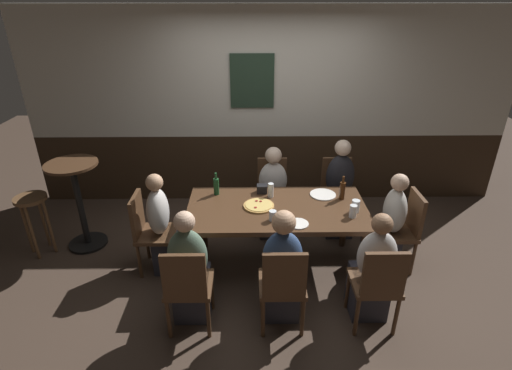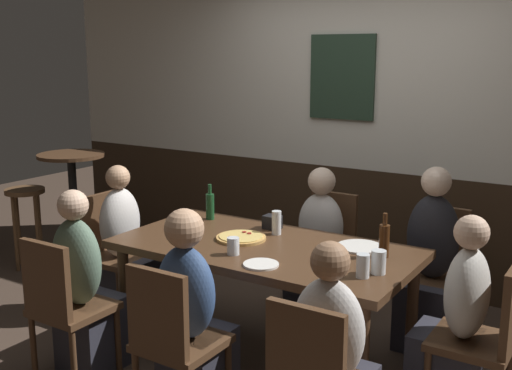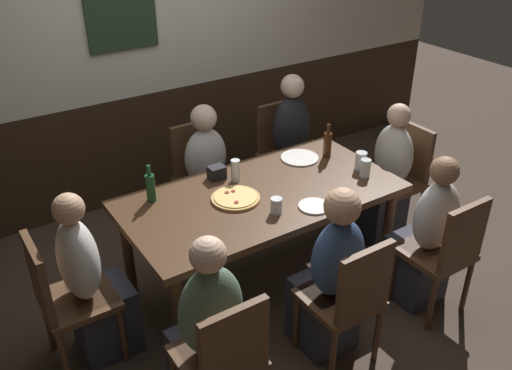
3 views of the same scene
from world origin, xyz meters
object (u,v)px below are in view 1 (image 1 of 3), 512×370
at_px(person_left_near, 190,274).
at_px(person_right_near, 372,274).
at_px(person_head_west, 165,231).
at_px(person_mid_near, 281,273).
at_px(chair_right_far, 336,189).
at_px(tumbler_water, 273,216).
at_px(bar_stool, 33,209).
at_px(pizza, 259,206).
at_px(beer_bottle_brown, 342,190).
at_px(chair_mid_near, 283,284).
at_px(person_mid_far, 273,198).
at_px(beer_bottle_green, 216,186).
at_px(plate_white_small, 298,224).
at_px(plate_white_large, 323,195).
at_px(chair_head_west, 149,229).
at_px(side_bar_table, 79,198).
at_px(pint_glass_amber, 353,212).
at_px(chair_left_near, 187,285).
at_px(person_right_far, 339,195).
at_px(condiment_caddy, 262,189).
at_px(person_head_east, 387,230).
at_px(pint_glass_pale, 271,191).
at_px(chair_right_near, 378,283).
at_px(beer_glass_tall, 355,207).
at_px(dining_table, 277,214).
at_px(chair_mid_far, 272,190).
at_px(chair_head_east, 403,227).

xyz_separation_m(person_left_near, person_right_near, (1.61, 0.00, -0.02)).
bearing_deg(person_head_west, person_mid_near, -31.68).
xyz_separation_m(chair_right_far, person_mid_near, (-0.81, -1.60, -0.02)).
distance_m(tumbler_water, bar_stool, 2.68).
relative_size(pizza, beer_bottle_brown, 1.21).
height_order(chair_mid_near, person_mid_far, person_mid_far).
relative_size(beer_bottle_green, plate_white_small, 1.26).
distance_m(plate_white_large, plate_white_small, 0.68).
bearing_deg(person_head_west, chair_head_west, 180.00).
relative_size(person_head_west, pizza, 3.55).
distance_m(pizza, plate_white_small, 0.50).
distance_m(tumbler_water, side_bar_table, 2.28).
height_order(pint_glass_amber, plate_white_small, pint_glass_amber).
bearing_deg(chair_left_near, person_right_far, 44.89).
distance_m(condiment_caddy, bar_stool, 2.53).
xyz_separation_m(person_head_east, pint_glass_pale, (-1.22, 0.23, 0.35)).
bearing_deg(pint_glass_amber, chair_right_near, -83.27).
bearing_deg(bar_stool, pint_glass_amber, -8.46).
height_order(tumbler_water, plate_white_large, tumbler_water).
height_order(chair_head_west, beer_glass_tall, chair_head_west).
relative_size(pizza, condiment_caddy, 2.86).
bearing_deg(dining_table, pizza, 173.87).
relative_size(chair_mid_far, beer_glass_tall, 6.87).
relative_size(chair_mid_near, chair_head_east, 1.00).
height_order(beer_glass_tall, condiment_caddy, beer_glass_tall).
bearing_deg(person_mid_far, person_mid_near, -90.00).
xyz_separation_m(dining_table, person_mid_near, (0.00, -0.72, -0.18)).
relative_size(person_left_near, side_bar_table, 1.08).
height_order(chair_mid_near, chair_head_east, same).
relative_size(person_mid_near, pint_glass_amber, 8.96).
bearing_deg(pint_glass_amber, chair_mid_near, -136.60).
relative_size(chair_right_near, bar_stool, 1.22).
relative_size(person_right_near, person_head_east, 1.00).
height_order(dining_table, plate_white_small, plate_white_small).
height_order(pint_glass_amber, plate_white_large, pint_glass_amber).
bearing_deg(person_head_west, bar_stool, 168.44).
relative_size(chair_right_near, beer_glass_tall, 6.87).
height_order(person_right_near, pint_glass_amber, person_right_near).
bearing_deg(person_mid_near, pint_glass_amber, 35.80).
distance_m(chair_mid_near, tumbler_water, 0.70).
distance_m(person_head_west, pint_glass_pale, 1.19).
xyz_separation_m(person_right_near, pint_glass_amber, (-0.08, 0.52, 0.34)).
bearing_deg(side_bar_table, person_left_near, -39.83).
xyz_separation_m(pint_glass_amber, tumbler_water, (-0.78, -0.05, -0.01)).
distance_m(chair_mid_near, person_right_near, 0.82).
xyz_separation_m(person_right_near, plate_white_small, (-0.63, 0.39, 0.29)).
bearing_deg(beer_bottle_green, chair_right_far, 21.82).
distance_m(person_head_west, pizza, 1.02).
distance_m(chair_head_east, beer_bottle_green, 2.02).
bearing_deg(person_right_near, pizza, 143.32).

